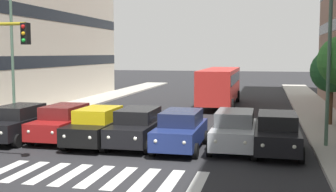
{
  "coord_description": "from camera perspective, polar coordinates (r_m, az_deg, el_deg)",
  "views": [
    {
      "loc": [
        -5.72,
        13.65,
        4.26
      ],
      "look_at": [
        -0.87,
        -7.51,
        2.1
      ],
      "focal_mm": 45.95,
      "sensor_mm": 36.0,
      "label": 1
    }
  ],
  "objects": [
    {
      "name": "ground_plane",
      "position": [
        15.4,
        -9.6,
        -10.45
      ],
      "size": [
        180.0,
        180.0,
        0.0
      ],
      "primitive_type": "plane",
      "color": "#262628"
    },
    {
      "name": "car_4",
      "position": [
        20.28,
        -9.34,
        -3.97
      ],
      "size": [
        2.02,
        4.44,
        1.72
      ],
      "color": "black",
      "rests_on": "ground_plane"
    },
    {
      "name": "car_5",
      "position": [
        21.72,
        -13.69,
        -3.41
      ],
      "size": [
        2.02,
        4.44,
        1.72
      ],
      "color": "maroon",
      "rests_on": "ground_plane"
    },
    {
      "name": "street_lamp_right",
      "position": [
        25.85,
        -19.19,
        6.63
      ],
      "size": [
        2.85,
        0.28,
        7.74
      ],
      "color": "#4C6B56",
      "rests_on": "sidewalk_right"
    },
    {
      "name": "car_2",
      "position": [
        19.05,
        1.7,
        -4.52
      ],
      "size": [
        2.02,
        4.44,
        1.72
      ],
      "color": "navy",
      "rests_on": "ground_plane"
    },
    {
      "name": "car_6",
      "position": [
        22.28,
        -19.27,
        -3.35
      ],
      "size": [
        2.02,
        4.44,
        1.72
      ],
      "color": "black",
      "rests_on": "ground_plane"
    },
    {
      "name": "street_tree_2",
      "position": [
        26.39,
        20.96,
        3.11
      ],
      "size": [
        2.48,
        2.48,
        4.35
      ],
      "color": "#513823",
      "rests_on": "sidewalk_left"
    },
    {
      "name": "street_lamp_left",
      "position": [
        20.13,
        19.05,
        6.66
      ],
      "size": [
        3.38,
        0.28,
        7.4
      ],
      "color": "#4C6B56",
      "rests_on": "sidewalk_left"
    },
    {
      "name": "bus_behind_traffic",
      "position": [
        34.99,
        6.91,
        1.71
      ],
      "size": [
        2.78,
        10.5,
        3.0
      ],
      "color": "red",
      "rests_on": "ground_plane"
    },
    {
      "name": "car_3",
      "position": [
        19.84,
        -4.05,
        -4.12
      ],
      "size": [
        2.02,
        4.44,
        1.72
      ],
      "color": "black",
      "rests_on": "ground_plane"
    },
    {
      "name": "car_0",
      "position": [
        18.88,
        14.26,
        -4.79
      ],
      "size": [
        2.02,
        4.44,
        1.72
      ],
      "color": "black",
      "rests_on": "ground_plane"
    },
    {
      "name": "car_1",
      "position": [
        19.25,
        8.8,
        -4.48
      ],
      "size": [
        2.02,
        4.44,
        1.72
      ],
      "color": "#B2B7BC",
      "rests_on": "ground_plane"
    },
    {
      "name": "crosswalk_markings",
      "position": [
        15.4,
        -9.6,
        -10.44
      ],
      "size": [
        7.65,
        2.8,
        0.01
      ],
      "color": "silver",
      "rests_on": "ground_plane"
    }
  ]
}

